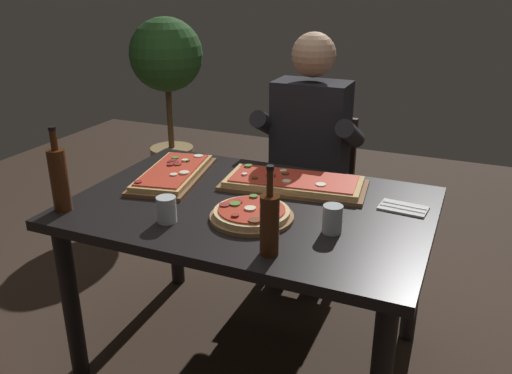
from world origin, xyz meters
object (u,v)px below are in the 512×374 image
Objects in this scene: oil_bottle_amber at (59,178)px; dining_table at (251,225)px; pizza_round_far at (252,214)px; potted_plant_corner at (168,81)px; tumbler_far_side at (332,221)px; wine_bottle_dark at (270,223)px; pizza_rectangular_front at (294,183)px; tumbler_near_camera at (167,211)px; diner_chair at (313,188)px; seated_diner at (307,150)px; pizza_rectangular_left at (173,173)px.

dining_table is at bearing 28.47° from oil_bottle_amber.
potted_plant_corner is (-1.40, 1.67, 0.11)m from pizza_round_far.
potted_plant_corner reaches higher than tumbler_far_side.
wine_bottle_dark is 2.45m from potted_plant_corner.
potted_plant_corner is (-1.44, 1.30, 0.11)m from pizza_rectangular_front.
pizza_rectangular_front is 2.04× the size of pizza_round_far.
pizza_rectangular_front is 0.60m from tumbler_near_camera.
pizza_round_far reaches higher than dining_table.
oil_bottle_amber reaches higher than diner_chair.
oil_bottle_amber is at bearing -163.27° from pizza_round_far.
oil_bottle_amber is (-0.86, 0.01, 0.02)m from wine_bottle_dark.
potted_plant_corner reaches higher than diner_chair.
seated_diner reaches higher than diner_chair.
wine_bottle_dark is (0.12, -0.58, 0.09)m from pizza_rectangular_front.
pizza_round_far is 2.18m from potted_plant_corner.
dining_table is 1.06× the size of potted_plant_corner.
dining_table is 0.47m from pizza_rectangular_left.
pizza_rectangular_left is 0.42× the size of potted_plant_corner.
tumbler_far_side is (0.37, -0.12, 0.14)m from dining_table.
diner_chair reaches higher than pizza_rectangular_front.
seated_diner is (-0.00, -0.12, 0.26)m from diner_chair.
wine_bottle_dark is 0.92× the size of oil_bottle_amber.
tumbler_far_side is 0.94m from seated_diner.
wine_bottle_dark reaches higher than pizza_rectangular_left.
pizza_round_far is at bearing -177.69° from tumbler_far_side.
dining_table is 2.04m from potted_plant_corner.
tumbler_near_camera is at bearing -152.53° from pizza_round_far.
tumbler_far_side is at bearing 58.14° from wine_bottle_dark.
seated_diner reaches higher than dining_table.
pizza_rectangular_left is at bearing 66.59° from oil_bottle_amber.
pizza_rectangular_left is 5.49× the size of tumbler_far_side.
diner_chair reaches higher than pizza_round_far.
pizza_round_far is 0.74m from oil_bottle_amber.
wine_bottle_dark reaches higher than dining_table.
oil_bottle_amber reaches higher than pizza_rectangular_left.
oil_bottle_amber is 0.25× the size of potted_plant_corner.
potted_plant_corner is (-0.70, 1.88, 0.00)m from oil_bottle_amber.
pizza_rectangular_front is at bearing 127.18° from tumbler_far_side.
tumbler_far_side is (0.30, 0.01, 0.02)m from pizza_round_far.
dining_table is at bearing 114.85° from pizza_round_far.
oil_bottle_amber is at bearing -117.76° from diner_chair.
pizza_rectangular_front and pizza_round_far have the same top height.
pizza_rectangular_left is at bearing 162.79° from tumbler_far_side.
tumbler_far_side reaches higher than dining_table.
dining_table is 2.52× the size of pizza_rectangular_left.
diner_chair is at bearing 100.62° from wine_bottle_dark.
seated_diner is 1.01× the size of potted_plant_corner.
wine_bottle_dark is 0.23× the size of potted_plant_corner.
oil_bottle_amber is 0.44m from tumbler_near_camera.
tumbler_far_side is at bearing 15.06° from tumbler_near_camera.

